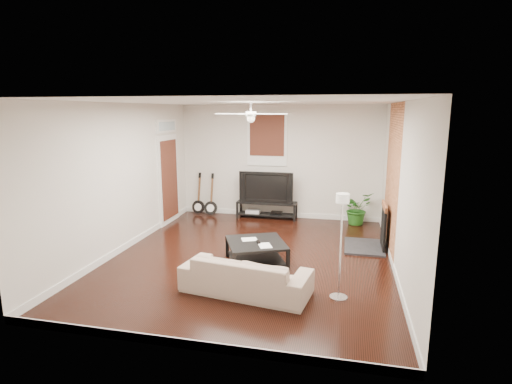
# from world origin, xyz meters

# --- Properties ---
(room) EXTENTS (5.01, 6.01, 2.81)m
(room) POSITION_xyz_m (0.00, 0.00, 1.40)
(room) COLOR black
(room) RESTS_ON ground
(brick_accent) EXTENTS (0.02, 2.20, 2.80)m
(brick_accent) POSITION_xyz_m (2.49, 1.00, 1.40)
(brick_accent) COLOR #A15A34
(brick_accent) RESTS_ON floor
(fireplace) EXTENTS (0.80, 1.10, 0.92)m
(fireplace) POSITION_xyz_m (2.20, 1.00, 0.46)
(fireplace) COLOR black
(fireplace) RESTS_ON floor
(window_back) EXTENTS (1.00, 0.06, 1.30)m
(window_back) POSITION_xyz_m (-0.30, 2.97, 1.95)
(window_back) COLOR #401B11
(window_back) RESTS_ON wall_back
(door_left) EXTENTS (0.08, 1.00, 2.50)m
(door_left) POSITION_xyz_m (-2.46, 1.90, 1.25)
(door_left) COLOR white
(door_left) RESTS_ON wall_left
(tv_stand) EXTENTS (1.49, 0.40, 0.42)m
(tv_stand) POSITION_xyz_m (-0.26, 2.78, 0.21)
(tv_stand) COLOR black
(tv_stand) RESTS_ON floor
(tv) EXTENTS (1.34, 0.18, 0.77)m
(tv) POSITION_xyz_m (-0.26, 2.80, 0.80)
(tv) COLOR black
(tv) RESTS_ON tv_stand
(coffee_table) EXTENTS (1.27, 1.27, 0.41)m
(coffee_table) POSITION_xyz_m (0.16, -0.29, 0.20)
(coffee_table) COLOR black
(coffee_table) RESTS_ON floor
(sofa) EXTENTS (1.99, 1.03, 0.56)m
(sofa) POSITION_xyz_m (0.26, -1.44, 0.28)
(sofa) COLOR #BFAF8F
(sofa) RESTS_ON floor
(floor_lamp) EXTENTS (0.29, 0.29, 1.55)m
(floor_lamp) POSITION_xyz_m (1.61, -1.34, 0.78)
(floor_lamp) COLOR silver
(floor_lamp) RESTS_ON floor
(potted_plant) EXTENTS (0.91, 0.91, 0.77)m
(potted_plant) POSITION_xyz_m (1.92, 2.70, 0.38)
(potted_plant) COLOR #215D1A
(potted_plant) RESTS_ON floor
(guitar_left) EXTENTS (0.35, 0.26, 1.09)m
(guitar_left) POSITION_xyz_m (-2.07, 2.75, 0.55)
(guitar_left) COLOR black
(guitar_left) RESTS_ON floor
(guitar_right) EXTENTS (0.34, 0.25, 1.09)m
(guitar_right) POSITION_xyz_m (-1.72, 2.72, 0.55)
(guitar_right) COLOR black
(guitar_right) RESTS_ON floor
(ceiling_fan) EXTENTS (1.24, 1.24, 0.32)m
(ceiling_fan) POSITION_xyz_m (0.00, 0.00, 2.60)
(ceiling_fan) COLOR white
(ceiling_fan) RESTS_ON ceiling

